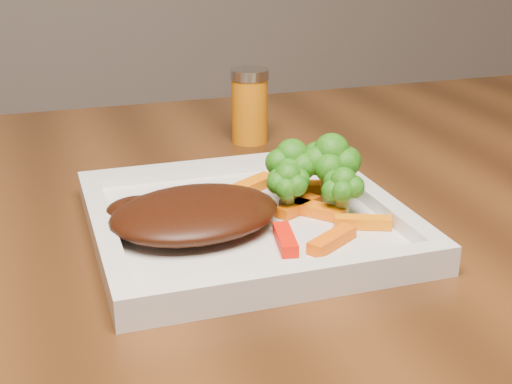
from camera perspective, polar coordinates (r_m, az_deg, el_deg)
name	(u,v)px	position (r m, az deg, el deg)	size (l,w,h in m)	color
plate	(245,225)	(0.64, -0.85, -2.67)	(0.27, 0.27, 0.01)	white
steak	(195,213)	(0.62, -4.91, -1.70)	(0.15, 0.12, 0.03)	#391508
broccoli_0	(292,167)	(0.67, 2.88, 2.01)	(0.06, 0.06, 0.07)	#1A7112
broccoli_1	(331,170)	(0.67, 6.00, 1.77)	(0.06, 0.06, 0.06)	#1B6B11
broccoli_2	(343,186)	(0.64, 7.00, 0.45)	(0.04, 0.04, 0.06)	#296911
broccoli_3	(288,181)	(0.64, 2.56, 0.85)	(0.05, 0.05, 0.06)	#357613
carrot_0	(332,240)	(0.59, 6.10, -3.83)	(0.05, 0.01, 0.01)	#F55C04
carrot_1	(363,222)	(0.63, 8.54, -2.39)	(0.05, 0.01, 0.01)	orange
carrot_2	(285,239)	(0.59, 2.36, -3.79)	(0.05, 0.01, 0.01)	#F01303
carrot_3	(331,187)	(0.71, 6.00, 0.41)	(0.06, 0.02, 0.01)	#FE6F04
carrot_4	(250,186)	(0.70, -0.46, 0.51)	(0.06, 0.02, 0.01)	orange
carrot_5	(313,209)	(0.65, 4.56, -1.36)	(0.06, 0.02, 0.01)	#FF6804
carrot_6	(299,206)	(0.66, 3.44, -1.16)	(0.05, 0.01, 0.01)	#E25803
spice_shaker	(250,106)	(0.89, -0.51, 6.89)	(0.04, 0.04, 0.09)	#CB6F0B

